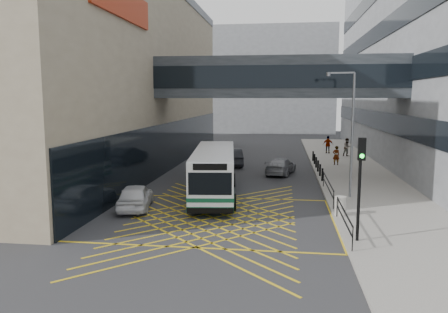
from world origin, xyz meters
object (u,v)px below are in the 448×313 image
at_px(bus, 214,171).
at_px(street_lamp, 350,127).
at_px(car_silver, 281,166).
at_px(pedestrian_a, 336,155).
at_px(pedestrian_b, 347,147).
at_px(car_dark, 232,157).
at_px(traffic_light, 360,174).
at_px(pedestrian_c, 328,145).
at_px(car_white, 136,196).
at_px(litter_bin, 340,206).

bearing_deg(bus, street_lamp, -4.80).
bearing_deg(car_silver, street_lamp, 128.39).
bearing_deg(pedestrian_a, pedestrian_b, -116.91).
bearing_deg(car_dark, bus, 79.89).
bearing_deg(street_lamp, car_silver, 122.16).
distance_m(traffic_light, pedestrian_c, 29.23).
distance_m(street_lamp, pedestrian_c, 21.01).
xyz_separation_m(car_white, litter_bin, (10.85, -0.45, -0.06)).
bearing_deg(car_white, bus, -146.79).
height_order(car_white, traffic_light, traffic_light).
relative_size(car_silver, traffic_light, 1.01).
distance_m(car_white, street_lamp, 12.93).
xyz_separation_m(bus, litter_bin, (7.07, -4.07, -0.92)).
distance_m(pedestrian_b, pedestrian_c, 2.73).
bearing_deg(pedestrian_b, car_silver, -142.80).
bearing_deg(car_silver, bus, 76.71).
bearing_deg(litter_bin, traffic_light, -87.16).
relative_size(traffic_light, pedestrian_b, 2.37).
relative_size(car_white, pedestrian_a, 2.66).
height_order(bus, street_lamp, street_lamp).
bearing_deg(car_white, pedestrian_c, -127.81).
bearing_deg(street_lamp, traffic_light, -89.04).
relative_size(bus, street_lamp, 1.44).
bearing_deg(street_lamp, litter_bin, -96.18).
xyz_separation_m(car_silver, street_lamp, (4.00, -8.13, 3.67)).
distance_m(street_lamp, pedestrian_b, 19.05).
bearing_deg(car_silver, traffic_light, 113.38).
relative_size(pedestrian_a, pedestrian_b, 0.92).
xyz_separation_m(litter_bin, pedestrian_c, (1.83, 25.08, 0.44)).
bearing_deg(street_lamp, pedestrian_c, 93.47).
xyz_separation_m(car_white, traffic_light, (11.05, -4.49, 2.25)).
xyz_separation_m(traffic_light, pedestrian_c, (1.63, 29.12, -1.88)).
distance_m(bus, traffic_light, 10.98).
xyz_separation_m(bus, pedestrian_b, (10.58, 18.85, -0.49)).
xyz_separation_m(traffic_light, pedestrian_a, (1.53, 21.02, -1.96)).
height_order(bus, car_dark, bus).
relative_size(traffic_light, litter_bin, 4.46).
bearing_deg(pedestrian_c, pedestrian_b, 136.68).
bearing_deg(pedestrian_b, traffic_light, -117.63).
relative_size(bus, car_white, 2.38).
bearing_deg(car_dark, car_white, 66.14).
bearing_deg(street_lamp, pedestrian_a, 92.33).
bearing_deg(litter_bin, street_lamp, 77.86).
distance_m(bus, car_silver, 9.34).
bearing_deg(bus, litter_bin, -36.67).
distance_m(litter_bin, pedestrian_a, 17.07).
bearing_deg(traffic_light, car_silver, 102.04).
bearing_deg(car_white, car_silver, -133.50).
distance_m(car_white, litter_bin, 10.86).
distance_m(car_dark, traffic_light, 21.94).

